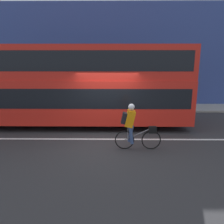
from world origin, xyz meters
TOP-DOWN VIEW (x-y plane):
  - ground_plane at (0.00, 0.00)m, footprint 80.00×80.00m
  - road_center_line at (0.00, 0.09)m, footprint 50.00×0.14m
  - sidewalk_curb at (0.00, 5.74)m, footprint 60.00×2.14m
  - building_facade at (0.00, 6.96)m, footprint 60.00×0.30m
  - bus at (-1.47, 2.07)m, footprint 10.15×2.57m
  - cyclist_on_bike at (0.92, -0.86)m, footprint 1.57×0.32m
  - trash_bin at (-4.44, 5.63)m, footprint 0.59×0.59m

SIDE VIEW (x-z plane):
  - ground_plane at x=0.00m, z-range 0.00..0.00m
  - road_center_line at x=0.00m, z-range 0.00..0.01m
  - sidewalk_curb at x=0.00m, z-range 0.00..0.11m
  - trash_bin at x=-4.44m, z-range 0.11..1.11m
  - cyclist_on_bike at x=0.92m, z-range 0.06..1.65m
  - bus at x=-1.47m, z-range 0.21..3.81m
  - building_facade at x=0.00m, z-range 0.00..6.60m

